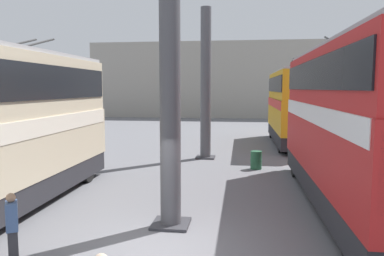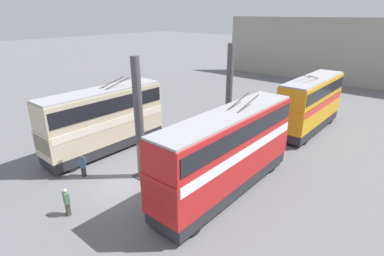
{
  "view_description": "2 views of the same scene",
  "coord_description": "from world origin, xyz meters",
  "px_view_note": "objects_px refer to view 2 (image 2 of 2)",
  "views": [
    {
      "loc": [
        -8.35,
        -1.9,
        3.82
      ],
      "look_at": [
        9.96,
        0.49,
        1.86
      ],
      "focal_mm": 35.0,
      "sensor_mm": 36.0,
      "label": 1
    },
    {
      "loc": [
        -9.85,
        -14.25,
        10.52
      ],
      "look_at": [
        7.83,
        0.82,
        1.5
      ],
      "focal_mm": 28.0,
      "sensor_mm": 36.0,
      "label": 2
    }
  ],
  "objects_px": {
    "bus_left_far": "(311,101)",
    "person_by_right_row": "(83,165)",
    "bus_left_near": "(228,148)",
    "oil_drum": "(237,145)",
    "bus_right_far": "(104,117)",
    "person_aisle_foreground": "(67,201)"
  },
  "relations": [
    {
      "from": "person_aisle_foreground",
      "to": "bus_left_far",
      "type": "bearing_deg",
      "value": 175.66
    },
    {
      "from": "bus_left_near",
      "to": "person_aisle_foreground",
      "type": "height_order",
      "value": "bus_left_near"
    },
    {
      "from": "bus_left_near",
      "to": "bus_right_far",
      "type": "height_order",
      "value": "bus_left_near"
    },
    {
      "from": "bus_left_far",
      "to": "person_aisle_foreground",
      "type": "bearing_deg",
      "value": 166.13
    },
    {
      "from": "bus_right_far",
      "to": "person_aisle_foreground",
      "type": "bearing_deg",
      "value": -139.35
    },
    {
      "from": "bus_left_near",
      "to": "bus_left_far",
      "type": "height_order",
      "value": "bus_left_near"
    },
    {
      "from": "bus_left_near",
      "to": "person_by_right_row",
      "type": "distance_m",
      "value": 9.95
    },
    {
      "from": "bus_right_far",
      "to": "person_aisle_foreground",
      "type": "xyz_separation_m",
      "value": [
        -6.35,
        -5.45,
        -1.99
      ]
    },
    {
      "from": "person_by_right_row",
      "to": "oil_drum",
      "type": "bearing_deg",
      "value": -150.84
    },
    {
      "from": "bus_left_far",
      "to": "oil_drum",
      "type": "bearing_deg",
      "value": 161.59
    },
    {
      "from": "bus_left_far",
      "to": "person_by_right_row",
      "type": "distance_m",
      "value": 20.41
    },
    {
      "from": "bus_right_far",
      "to": "bus_left_near",
      "type": "bearing_deg",
      "value": -82.88
    },
    {
      "from": "oil_drum",
      "to": "bus_right_far",
      "type": "bearing_deg",
      "value": 130.55
    },
    {
      "from": "bus_right_far",
      "to": "person_aisle_foreground",
      "type": "distance_m",
      "value": 8.6
    },
    {
      "from": "bus_left_near",
      "to": "person_by_right_row",
      "type": "xyz_separation_m",
      "value": [
        -4.84,
        8.42,
        -2.13
      ]
    },
    {
      "from": "person_aisle_foreground",
      "to": "bus_left_near",
      "type": "bearing_deg",
      "value": 155.13
    },
    {
      "from": "bus_left_near",
      "to": "person_by_right_row",
      "type": "relative_size",
      "value": 7.45
    },
    {
      "from": "bus_left_far",
      "to": "person_by_right_row",
      "type": "height_order",
      "value": "bus_left_far"
    },
    {
      "from": "bus_left_near",
      "to": "bus_left_far",
      "type": "bearing_deg",
      "value": -0.0
    },
    {
      "from": "bus_left_near",
      "to": "bus_right_far",
      "type": "bearing_deg",
      "value": 97.12
    },
    {
      "from": "bus_right_far",
      "to": "oil_drum",
      "type": "height_order",
      "value": "bus_right_far"
    },
    {
      "from": "bus_left_near",
      "to": "person_by_right_row",
      "type": "height_order",
      "value": "bus_left_near"
    }
  ]
}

